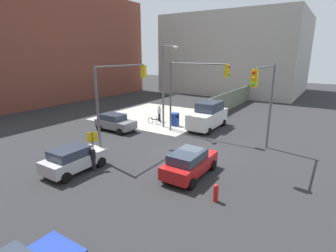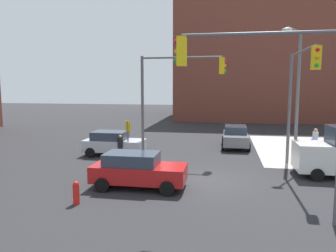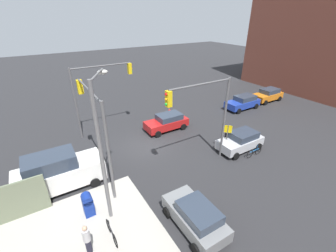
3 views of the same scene
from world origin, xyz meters
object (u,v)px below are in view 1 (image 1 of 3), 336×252
Objects in this scene: pedestrian_waiting at (93,158)px; pedestrian_crossing at (159,113)px; traffic_signal_nw_corner at (118,91)px; hatchback_gray at (115,122)px; traffic_signal_se_corner at (265,93)px; traffic_signal_ne_corner at (192,84)px; bicycle_at_crosswalk at (58,163)px; fire_hydrant at (216,192)px; coupe_red at (190,163)px; street_lamp_corner at (165,81)px; mailbox_blue at (175,119)px; bicycle_leaning_on_fence at (155,121)px; smokestack at (123,48)px; van_white_delivery at (208,116)px; coupe_silver at (74,159)px.

pedestrian_crossing is at bearing 52.15° from pedestrian_waiting.
traffic_signal_nw_corner reaches higher than hatchback_gray.
pedestrian_waiting is (-8.15, 8.30, -3.84)m from traffic_signal_se_corner.
traffic_signal_ne_corner is 12.65m from bicycle_at_crosswalk.
pedestrian_waiting reaches higher than bicycle_at_crosswalk.
fire_hydrant is 0.22× the size of coupe_red.
traffic_signal_ne_corner is 0.81× the size of street_lamp_corner.
traffic_signal_nw_corner is 4.55× the size of mailbox_blue.
traffic_signal_se_corner is 14.01m from hatchback_gray.
bicycle_at_crosswalk is at bearing 115.20° from coupe_red.
traffic_signal_nw_corner reaches higher than fire_hydrant.
pedestrian_crossing reaches higher than fire_hydrant.
bicycle_at_crosswalk reaches higher than fire_hydrant.
pedestrian_waiting is at bearing -144.91° from hatchback_gray.
traffic_signal_nw_corner is at bearing 83.56° from coupe_red.
traffic_signal_se_corner is 1.52× the size of coupe_red.
bicycle_at_crosswalk is (-9.15, 10.50, -4.29)m from traffic_signal_se_corner.
traffic_signal_ne_corner is at bearing -17.49° from traffic_signal_nw_corner.
hatchback_gray is at bearing -152.22° from pedestrian_crossing.
hatchback_gray is (4.01, 4.46, -3.78)m from traffic_signal_nw_corner.
traffic_signal_ne_corner is at bearing -102.67° from bicycle_leaning_on_fence.
smokestack reaches higher than van_white_delivery.
pedestrian_crossing is at bearing 75.96° from mailbox_blue.
bicycle_leaning_on_fence is 1.00× the size of bicycle_at_crosswalk.
street_lamp_corner is at bearing 3.89° from coupe_silver.
fire_hydrant is at bearing -106.22° from traffic_signal_nw_corner.
traffic_signal_se_corner is 10.96m from mailbox_blue.
mailbox_blue is at bearing 57.77° from traffic_signal_ne_corner.
coupe_red is (-4.72, -10.68, 0.00)m from hatchback_gray.
traffic_signal_se_corner is 1.63× the size of coupe_silver.
traffic_signal_nw_corner reaches higher than coupe_silver.
mailbox_blue is at bearing -40.40° from hatchback_gray.
smokestack reaches higher than traffic_signal_nw_corner.
mailbox_blue is 0.80× the size of pedestrian_crossing.
hatchback_gray is at bearing 19.53° from bicycle_at_crosswalk.
pedestrian_waiting is (-0.80, 8.00, 0.31)m from fire_hydrant.
traffic_signal_se_corner reaches higher than coupe_red.
traffic_signal_ne_corner is 11.95m from coupe_silver.
street_lamp_corner is at bearing 44.00° from fire_hydrant.
traffic_signal_ne_corner is at bearing 169.43° from van_white_delivery.
hatchback_gray is (6.55, 13.16, 0.36)m from fire_hydrant.
bicycle_leaning_on_fence and bicycle_at_crosswalk have the same top height.
bicycle_leaning_on_fence is at bearing 105.28° from mailbox_blue.
traffic_signal_ne_corner is 3.65× the size of pedestrian_crossing.
traffic_signal_nw_corner is 7.55m from street_lamp_corner.
traffic_signal_se_corner is at bearing -105.01° from street_lamp_corner.
smokestack is 2.11× the size of street_lamp_corner.
smokestack is 44.00m from coupe_red.
coupe_silver is 1.18m from pedestrian_waiting.
traffic_signal_ne_corner reaches higher than coupe_silver.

